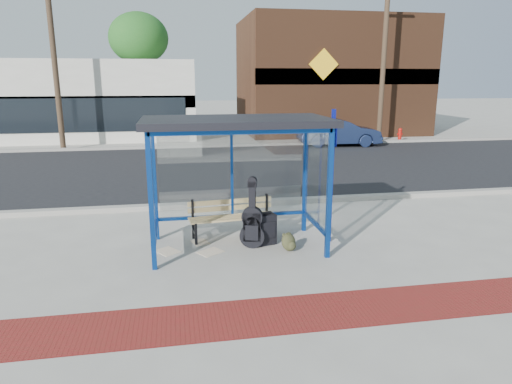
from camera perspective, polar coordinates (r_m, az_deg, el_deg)
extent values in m
plane|color=#B2ADA0|center=(8.65, -2.31, -6.95)|extent=(120.00, 120.00, 0.00)
cube|color=maroon|center=(6.32, 1.04, -15.23)|extent=(60.00, 1.00, 0.01)
cube|color=gray|center=(11.37, -4.32, -1.51)|extent=(60.00, 0.25, 0.12)
cube|color=black|center=(16.34, -6.16, 3.00)|extent=(60.00, 10.00, 0.00)
cube|color=gray|center=(21.35, -7.16, 5.71)|extent=(60.00, 0.25, 0.12)
cube|color=#B2ADA0|center=(23.24, -7.42, 6.23)|extent=(60.00, 4.00, 0.01)
cube|color=navy|center=(7.53, -12.99, -1.31)|extent=(0.08, 0.08, 2.30)
cube|color=navy|center=(7.94, 9.14, -0.33)|extent=(0.08, 0.08, 2.30)
cube|color=navy|center=(8.98, -12.57, 1.17)|extent=(0.08, 0.08, 2.30)
cube|color=navy|center=(9.33, 6.15, 1.91)|extent=(0.08, 0.08, 2.30)
cube|color=navy|center=(8.86, -3.13, 8.60)|extent=(3.00, 0.08, 0.08)
cube|color=navy|center=(7.39, -1.68, 7.53)|extent=(3.00, 0.08, 0.08)
cube|color=navy|center=(8.06, -13.19, 7.72)|extent=(0.08, 1.50, 0.08)
cube|color=navy|center=(8.45, 7.77, 8.23)|extent=(0.08, 1.50, 0.08)
cube|color=navy|center=(9.23, -2.97, -2.98)|extent=(3.00, 0.08, 0.06)
cube|color=navy|center=(8.46, -12.49, -4.90)|extent=(0.08, 1.50, 0.06)
cube|color=navy|center=(8.83, 7.37, -3.86)|extent=(0.08, 1.50, 0.06)
cube|color=navy|center=(8.99, -3.05, 2.81)|extent=(0.05, 0.05, 1.90)
cube|color=silver|center=(9.00, -3.05, 2.57)|extent=(2.84, 0.01, 1.82)
cube|color=silver|center=(8.21, -12.82, 1.12)|extent=(0.02, 1.34, 1.82)
cube|color=silver|center=(8.60, 7.56, 1.92)|extent=(0.02, 1.34, 1.82)
cube|color=black|center=(8.11, -2.47, 8.82)|extent=(3.30, 1.80, 0.12)
cube|color=silver|center=(27.21, -27.50, 10.14)|extent=(18.00, 6.00, 4.00)
cube|color=black|center=(24.37, -29.39, 8.23)|extent=(17.00, 0.04, 1.60)
cube|color=#59331E|center=(28.02, 9.05, 14.03)|extent=(10.00, 7.00, 6.40)
cube|color=black|center=(24.78, 11.72, 13.95)|extent=(10.00, 0.10, 0.80)
cube|color=yellow|center=(24.19, 8.45, 15.51)|extent=(1.56, 0.06, 1.56)
cylinder|color=#4C3826|center=(30.08, -14.12, 12.44)|extent=(0.36, 0.36, 5.00)
ellipsoid|color=#164D19|center=(30.17, -14.47, 18.14)|extent=(3.60, 3.60, 3.06)
cylinder|color=#4C3826|center=(32.94, 14.57, 12.51)|extent=(0.36, 0.36, 5.00)
ellipsoid|color=#164D19|center=(33.03, 14.91, 17.71)|extent=(3.60, 3.60, 3.06)
cylinder|color=#4C3826|center=(21.99, -23.93, 15.20)|extent=(0.24, 0.24, 8.00)
cylinder|color=#4C3826|center=(23.68, 15.67, 15.68)|extent=(0.24, 0.24, 8.00)
cube|color=black|center=(8.79, -7.51, -5.24)|extent=(0.05, 0.05, 0.43)
cube|color=black|center=(9.08, -7.91, -3.36)|extent=(0.05, 0.05, 0.81)
cube|color=black|center=(8.96, -7.69, -4.86)|extent=(0.09, 0.39, 0.05)
cube|color=black|center=(9.11, 2.01, -4.41)|extent=(0.05, 0.05, 0.43)
cube|color=black|center=(9.39, 1.32, -2.63)|extent=(0.05, 0.05, 0.81)
cube|color=black|center=(9.28, 1.66, -4.07)|extent=(0.09, 0.39, 0.05)
cube|color=#CEB877|center=(8.88, -2.72, -3.47)|extent=(1.71, 0.26, 0.03)
cube|color=#CEB877|center=(8.98, -2.87, -3.28)|extent=(1.71, 0.26, 0.03)
cube|color=#CEB877|center=(9.07, -3.02, -3.09)|extent=(1.71, 0.26, 0.03)
cube|color=#CEB877|center=(9.17, -3.17, -2.91)|extent=(1.71, 0.26, 0.03)
cube|color=#CEB877|center=(9.17, -3.24, -1.99)|extent=(1.71, 0.20, 0.10)
cube|color=#CEB877|center=(9.13, -3.25, -1.18)|extent=(1.71, 0.20, 0.10)
cylinder|color=black|center=(8.58, -0.47, -5.46)|extent=(0.49, 0.27, 0.47)
cylinder|color=black|center=(8.46, -0.48, -3.11)|extent=(0.41, 0.24, 0.39)
cube|color=black|center=(8.52, -0.47, -4.33)|extent=(0.36, 0.23, 0.56)
cube|color=black|center=(8.36, -0.48, -0.63)|extent=(0.15, 0.14, 0.56)
cube|color=black|center=(8.30, -0.49, 1.00)|extent=(0.19, 0.16, 0.11)
cube|color=black|center=(8.71, 1.19, -4.67)|extent=(0.42, 0.32, 0.58)
cylinder|color=black|center=(8.75, 0.37, -6.51)|extent=(0.11, 0.22, 0.05)
cylinder|color=black|center=(8.86, 1.99, -6.24)|extent=(0.11, 0.22, 0.05)
cube|color=black|center=(8.61, 1.20, -2.63)|extent=(0.24, 0.10, 0.04)
cube|color=black|center=(8.60, 1.56, -4.80)|extent=(0.29, 0.09, 0.32)
ellipsoid|color=#32321C|center=(8.46, 4.09, -6.25)|extent=(0.34, 0.30, 0.33)
ellipsoid|color=#32321C|center=(8.40, 4.52, -6.75)|extent=(0.20, 0.17, 0.17)
cube|color=#32321C|center=(8.42, 4.03, -5.21)|extent=(0.10, 0.07, 0.03)
cube|color=navy|center=(8.73, 9.37, 1.80)|extent=(0.09, 0.09, 2.55)
cube|color=navy|center=(8.60, 9.92, 7.34)|extent=(0.10, 0.31, 0.48)
cube|color=white|center=(8.61, -11.01, -7.29)|extent=(0.52, 0.54, 0.01)
cube|color=white|center=(8.46, -5.73, -7.47)|extent=(0.54, 0.51, 0.01)
cube|color=white|center=(8.97, -6.99, -6.26)|extent=(0.39, 0.43, 0.01)
imported|color=#1A2649|center=(21.97, 10.34, 7.34)|extent=(3.93, 1.61, 1.27)
cylinder|color=red|center=(24.43, 17.53, 6.71)|extent=(0.18, 0.18, 0.54)
sphere|color=red|center=(24.40, 17.58, 7.41)|extent=(0.20, 0.20, 0.20)
cylinder|color=red|center=(24.42, 17.55, 6.92)|extent=(0.30, 0.15, 0.09)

